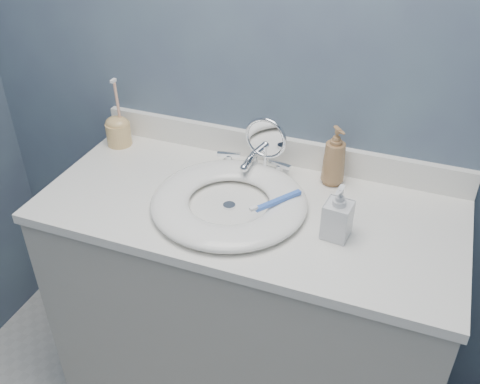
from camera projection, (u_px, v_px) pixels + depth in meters
The scene contains 12 objects.
back_wall at pixel (282, 66), 1.58m from camera, with size 2.20×0.02×2.40m, color #424B64.
vanity_cabinet at pixel (248, 314), 1.80m from camera, with size 1.20×0.55×0.85m, color #ABA79D.
countertop at pixel (249, 209), 1.56m from camera, with size 1.22×0.57×0.03m, color white.
backsplash at pixel (277, 149), 1.72m from camera, with size 1.22×0.02×0.09m, color white.
basin at pixel (229, 201), 1.53m from camera, with size 0.45×0.45×0.04m, color white, non-canonical shape.
drain at pixel (229, 206), 1.54m from camera, with size 0.04×0.04×0.01m, color silver.
faucet at pixel (252, 165), 1.67m from camera, with size 0.25×0.13×0.07m.
makeup_mirror at pixel (266, 145), 1.62m from camera, with size 0.14×0.08×0.20m.
soap_bottle_amber at pixel (335, 156), 1.59m from camera, with size 0.07×0.07×0.19m, color olive.
soap_bottle_clear at pixel (338, 212), 1.39m from camera, with size 0.07×0.07×0.16m, color silver.
toothbrush_holder at pixel (118, 130), 1.81m from camera, with size 0.08×0.08×0.24m.
toothbrush_lying at pixel (276, 201), 1.48m from camera, with size 0.11×0.15×0.02m.
Camera 1 is at (0.42, -0.21, 1.78)m, focal length 40.00 mm.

